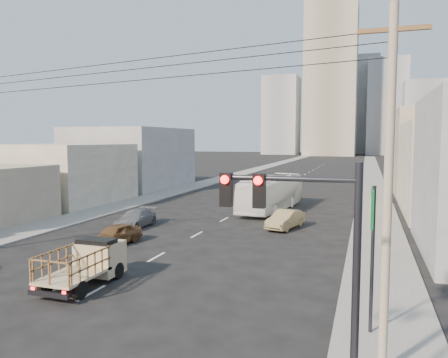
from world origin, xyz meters
The scene contains 21 objects.
ground centered at (0.00, 0.00, 0.00)m, with size 420.00×420.00×0.00m, color black.
sidewalk_left centered at (-11.75, 70.00, 0.06)m, with size 3.50×180.00×0.12m, color slate.
sidewalk_right centered at (11.75, 70.00, 0.06)m, with size 3.50×180.00×0.12m, color slate.
lane_dashes centered at (0.00, 53.00, 0.01)m, with size 0.15×104.00×0.01m.
flatbed_pickup centered at (-0.86, 2.86, 1.09)m, with size 1.95×4.41×1.90m.
city_bus centered at (2.67, 25.88, 1.61)m, with size 2.70×11.55×3.22m, color white.
sedan_brown centered at (-3.71, 9.78, 0.64)m, with size 1.51×3.75×1.28m, color brown.
sedan_tan centered at (5.37, 17.97, 0.68)m, with size 1.43×4.10×1.35m, color #907D54.
sedan_grey centered at (-5.29, 15.00, 0.64)m, with size 1.78×4.38×1.27m, color slate.
traffic_signal centered at (9.77, -3.51, 4.08)m, with size 3.23×0.35×6.00m.
green_sign centered at (11.16, 1.50, 3.74)m, with size 0.18×1.60×5.00m.
utility_pole centered at (11.50, -1.00, 5.19)m, with size 1.80×0.24×10.00m.
overhead_wires centered at (0.00, 1.50, 8.97)m, with size 23.01×5.02×0.72m.
bldg_right_far centered at (20.00, 44.00, 5.00)m, with size 12.00×16.00×10.00m, color gray.
bldg_left_mid centered at (-19.00, 24.00, 3.00)m, with size 11.00×12.00×6.00m, color #A89D87.
bldg_left_far centered at (-19.50, 39.00, 4.00)m, with size 12.00×16.00×8.00m, color gray.
high_rise_tower centered at (-4.00, 170.00, 30.00)m, with size 20.00×20.00×60.00m, color gray.
midrise_ne centered at (18.00, 185.00, 20.00)m, with size 16.00×16.00×40.00m, color gray.
midrise_nw centered at (-26.00, 180.00, 17.00)m, with size 15.00×15.00×34.00m, color gray.
midrise_back centered at (6.00, 200.00, 22.00)m, with size 18.00×18.00×44.00m, color gray.
midrise_east centered at (30.00, 165.00, 14.00)m, with size 14.00×14.00×28.00m, color gray.
Camera 1 is at (10.96, -13.27, 6.48)m, focal length 35.00 mm.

